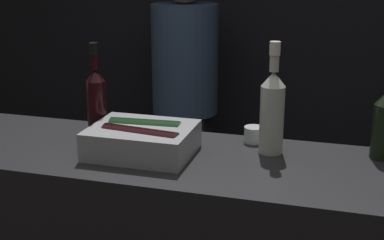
# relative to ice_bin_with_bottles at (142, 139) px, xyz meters

# --- Properties ---
(wall_back_chalkboard) EXTENTS (6.40, 0.06, 2.80)m
(wall_back_chalkboard) POSITION_rel_ice_bin_with_bottles_xyz_m (0.16, 2.15, 0.28)
(wall_back_chalkboard) COLOR black
(wall_back_chalkboard) RESTS_ON ground_plane
(ice_bin_with_bottles) EXTENTS (0.34, 0.27, 0.11)m
(ice_bin_with_bottles) POSITION_rel_ice_bin_with_bottles_xyz_m (0.00, 0.00, 0.00)
(ice_bin_with_bottles) COLOR #9EA0A5
(ice_bin_with_bottles) RESTS_ON bar_counter
(candle_votive) EXTENTS (0.07, 0.07, 0.06)m
(candle_votive) POSITION_rel_ice_bin_with_bottles_xyz_m (0.34, 0.22, -0.02)
(candle_votive) COLOR silver
(candle_votive) RESTS_ON bar_counter
(white_wine_bottle) EXTENTS (0.08, 0.08, 0.38)m
(white_wine_bottle) POSITION_rel_ice_bin_with_bottles_xyz_m (0.41, 0.13, 0.10)
(white_wine_bottle) COLOR #B2B7AD
(white_wine_bottle) RESTS_ON bar_counter
(red_wine_bottle_black_foil) EXTENTS (0.07, 0.07, 0.35)m
(red_wine_bottle_black_foil) POSITION_rel_ice_bin_with_bottles_xyz_m (-0.21, 0.10, 0.09)
(red_wine_bottle_black_foil) COLOR black
(red_wine_bottle_black_foil) RESTS_ON bar_counter
(person_blond_tee) EXTENTS (0.42, 0.42, 1.63)m
(person_blond_tee) POSITION_rel_ice_bin_with_bottles_xyz_m (-0.34, 1.60, -0.22)
(person_blond_tee) COLOR black
(person_blond_tee) RESTS_ON ground_plane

